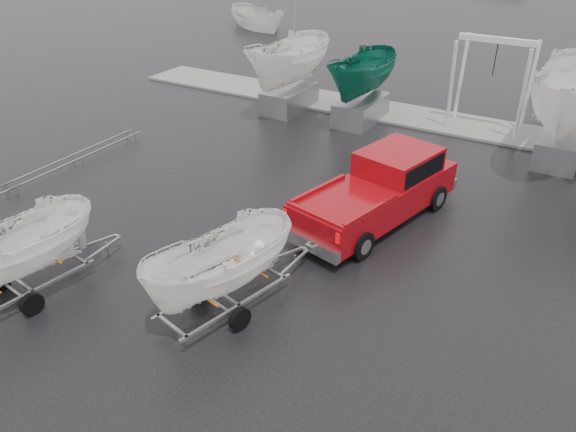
{
  "coord_description": "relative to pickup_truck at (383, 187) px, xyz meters",
  "views": [
    {
      "loc": [
        8.46,
        -12.34,
        9.18
      ],
      "look_at": [
        1.34,
        -0.2,
        1.2
      ],
      "focal_mm": 35.0,
      "sensor_mm": 36.0,
      "label": 1
    }
  ],
  "objects": [
    {
      "name": "moored_boat_0",
      "position": [
        -20.55,
        24.19,
        -1.11
      ],
      "size": [
        3.8,
        3.77,
        11.63
      ],
      "rotation": [
        0.0,
        0.0,
        1.04
      ],
      "color": "white",
      "rests_on": "ground"
    },
    {
      "name": "boat_hoist",
      "position": [
        0.97,
        9.86,
        1.56
      ],
      "size": [
        3.3,
        2.18,
        4.12
      ],
      "color": "silver",
      "rests_on": "ground"
    },
    {
      "name": "ground_plane",
      "position": [
        -2.92,
        -3.14,
        -1.11
      ],
      "size": [
        120.0,
        120.0,
        0.0
      ],
      "primitive_type": "plane",
      "color": "black",
      "rests_on": "ground"
    },
    {
      "name": "dock",
      "position": [
        -2.92,
        9.86,
        -1.06
      ],
      "size": [
        30.0,
        3.0,
        0.12
      ],
      "primitive_type": "cube",
      "color": "gray",
      "rests_on": "ground"
    },
    {
      "name": "keelboat_1",
      "position": [
        -4.3,
        8.06,
        2.18
      ],
      "size": [
        2.1,
        3.2,
        6.69
      ],
      "color": "gray",
      "rests_on": "ground"
    },
    {
      "name": "pickup_truck",
      "position": [
        0.0,
        0.0,
        0.0
      ],
      "size": [
        3.6,
        6.74,
        2.13
      ],
      "rotation": [
        0.0,
        0.0,
        -0.23
      ],
      "color": "maroon",
      "rests_on": "ground"
    },
    {
      "name": "mast_rack_0",
      "position": [
        -11.92,
        -2.14,
        -0.76
      ],
      "size": [
        0.56,
        6.5,
        0.06
      ],
      "rotation": [
        0.0,
        0.0,
        1.57
      ],
      "color": "gray",
      "rests_on": "ground"
    },
    {
      "name": "keelboat_0",
      "position": [
        -8.06,
        7.86,
        2.74
      ],
      "size": [
        2.43,
        3.2,
        10.6
      ],
      "color": "gray",
      "rests_on": "ground"
    },
    {
      "name": "trailer_hitched",
      "position": [
        -1.56,
        -6.55,
        1.61
      ],
      "size": [
        2.07,
        3.78,
        5.03
      ],
      "rotation": [
        0.0,
        0.0,
        -0.23
      ],
      "color": "gray",
      "rests_on": "ground"
    }
  ]
}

